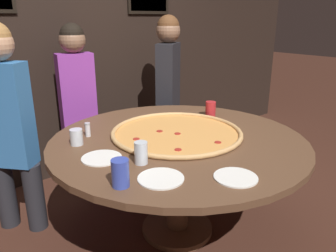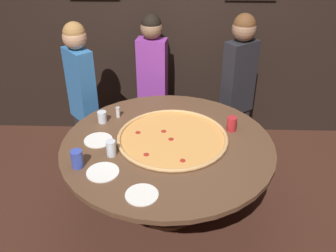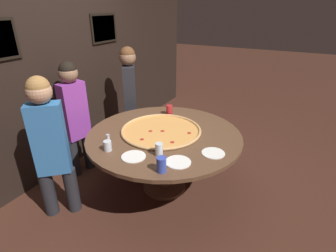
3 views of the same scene
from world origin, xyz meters
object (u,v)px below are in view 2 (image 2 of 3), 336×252
(drink_cup_far_left, at_px, (77,159))
(drink_cup_near_right, at_px, (232,124))
(diner_centre_back, at_px, (81,88))
(white_plate_left_side, at_px, (142,195))
(white_plate_far_back, at_px, (98,140))
(condiment_shaker, at_px, (118,112))
(drink_cup_beside_pizza, at_px, (111,148))
(diner_far_left, at_px, (152,75))
(white_plate_right_side, at_px, (103,172))
(drink_cup_centre_back, at_px, (102,117))
(diner_far_right, at_px, (239,80))
(giant_pizza, at_px, (173,138))
(dining_table, at_px, (168,155))

(drink_cup_far_left, bearing_deg, drink_cup_near_right, 24.76)
(diner_centre_back, bearing_deg, white_plate_left_side, 165.24)
(white_plate_far_back, distance_m, condiment_shaker, 0.41)
(drink_cup_beside_pizza, height_order, diner_far_left, diner_far_left)
(drink_cup_beside_pizza, height_order, white_plate_right_side, drink_cup_beside_pizza)
(drink_cup_centre_back, bearing_deg, diner_far_right, 26.53)
(giant_pizza, bearing_deg, dining_table, -122.56)
(drink_cup_centre_back, height_order, drink_cup_beside_pizza, drink_cup_beside_pizza)
(drink_cup_centre_back, relative_size, diner_far_left, 0.07)
(giant_pizza, bearing_deg, drink_cup_near_right, 17.37)
(drink_cup_beside_pizza, bearing_deg, condiment_shaker, 93.40)
(drink_cup_far_left, relative_size, drink_cup_near_right, 1.12)
(dining_table, relative_size, diner_far_right, 1.12)
(white_plate_right_side, distance_m, diner_far_left, 1.58)
(drink_cup_near_right, xyz_separation_m, white_plate_left_side, (-0.69, -0.85, -0.06))
(white_plate_left_side, bearing_deg, giant_pizza, 74.51)
(diner_centre_back, xyz_separation_m, diner_far_right, (1.56, 0.17, 0.02))
(white_plate_right_side, relative_size, diner_far_left, 0.16)
(dining_table, bearing_deg, giant_pizza, 57.44)
(drink_cup_beside_pizza, bearing_deg, diner_centre_back, 114.94)
(white_plate_right_side, relative_size, white_plate_left_side, 1.06)
(diner_far_right, bearing_deg, diner_far_left, -48.76)
(giant_pizza, bearing_deg, drink_cup_beside_pizza, -152.71)
(diner_far_left, distance_m, diner_far_right, 0.91)
(drink_cup_near_right, distance_m, diner_far_left, 1.19)
(drink_cup_far_left, bearing_deg, white_plate_far_back, 76.74)
(white_plate_left_side, xyz_separation_m, condiment_shaker, (-0.31, 1.04, 0.05))
(drink_cup_centre_back, distance_m, diner_far_right, 1.42)
(white_plate_right_side, xyz_separation_m, white_plate_left_side, (0.30, -0.23, 0.00))
(giant_pizza, bearing_deg, drink_cup_centre_back, 157.86)
(drink_cup_near_right, distance_m, drink_cup_beside_pizza, 1.04)
(dining_table, bearing_deg, white_plate_far_back, 177.98)
(diner_far_left, xyz_separation_m, diner_far_right, (0.88, -0.20, 0.04))
(dining_table, height_order, drink_cup_beside_pizza, drink_cup_beside_pizza)
(white_plate_right_side, distance_m, condiment_shaker, 0.81)
(white_plate_right_side, bearing_deg, dining_table, 40.99)
(drink_cup_beside_pizza, bearing_deg, white_plate_right_side, -97.84)
(diner_centre_back, distance_m, diner_far_right, 1.57)
(drink_cup_far_left, bearing_deg, diner_centre_back, 101.24)
(drink_cup_near_right, bearing_deg, drink_cup_far_left, -155.24)
(giant_pizza, height_order, drink_cup_far_left, drink_cup_far_left)
(white_plate_left_side, bearing_deg, condiment_shaker, 106.53)
(drink_cup_centre_back, relative_size, white_plate_far_back, 0.44)
(drink_cup_centre_back, xyz_separation_m, condiment_shaker, (0.13, 0.10, -0.00))
(drink_cup_far_left, xyz_separation_m, drink_cup_beside_pizza, (0.23, 0.15, -0.01))
(giant_pizza, bearing_deg, diner_far_right, 54.03)
(dining_table, distance_m, white_plate_far_back, 0.58)
(drink_cup_centre_back, relative_size, diner_far_right, 0.07)
(drink_cup_near_right, distance_m, white_plate_left_side, 1.09)
(drink_cup_near_right, height_order, diner_far_left, diner_far_left)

